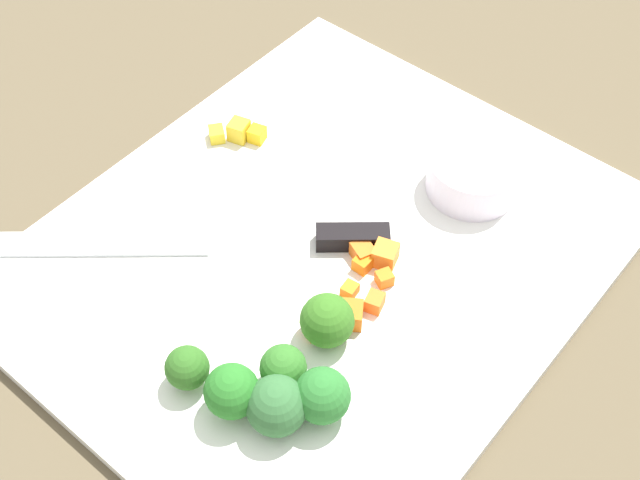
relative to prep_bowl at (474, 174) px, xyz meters
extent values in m
plane|color=brown|center=(-0.13, 0.06, -0.03)|extent=(4.00, 4.00, 0.00)
cube|color=white|center=(-0.13, 0.06, -0.02)|extent=(0.47, 0.40, 0.01)
cylinder|color=white|center=(0.00, 0.00, 0.00)|extent=(0.08, 0.08, 0.03)
cube|color=silver|center=(-0.24, 0.19, -0.02)|extent=(0.13, 0.15, 0.00)
cube|color=black|center=(-0.11, 0.04, -0.01)|extent=(0.05, 0.06, 0.02)
cube|color=orange|center=(-0.17, -0.01, -0.01)|extent=(0.03, 0.03, 0.02)
cube|color=orange|center=(-0.15, 0.01, -0.01)|extent=(0.01, 0.01, 0.01)
cube|color=orange|center=(-0.11, 0.01, -0.01)|extent=(0.02, 0.02, 0.02)
cube|color=orange|center=(-0.13, 0.02, -0.01)|extent=(0.01, 0.01, 0.01)
cube|color=orange|center=(-0.13, 0.00, -0.01)|extent=(0.02, 0.02, 0.01)
cube|color=orange|center=(-0.15, -0.01, -0.01)|extent=(0.02, 0.02, 0.01)
cube|color=orange|center=(-0.12, 0.02, -0.01)|extent=(0.02, 0.02, 0.01)
cube|color=orange|center=(-0.20, 0.01, -0.01)|extent=(0.02, 0.02, 0.02)
cube|color=yellow|center=(-0.07, 0.18, -0.01)|extent=(0.02, 0.02, 0.01)
cube|color=yellow|center=(-0.08, 0.19, -0.01)|extent=(0.02, 0.02, 0.02)
cube|color=yellow|center=(-0.10, 0.21, -0.01)|extent=(0.02, 0.02, 0.01)
cylinder|color=#88B25B|center=(-0.19, 0.00, -0.01)|extent=(0.01, 0.01, 0.01)
sphere|color=#356D1F|center=(-0.19, 0.00, 0.00)|extent=(0.04, 0.04, 0.04)
cylinder|color=#84AC65|center=(-0.25, 0.00, -0.01)|extent=(0.01, 0.01, 0.01)
sphere|color=#306E26|center=(-0.25, 0.00, 0.00)|extent=(0.03, 0.03, 0.03)
cylinder|color=#92BF6C|center=(-0.25, -0.04, -0.01)|extent=(0.01, 0.01, 0.01)
sphere|color=#2A712C|center=(-0.25, -0.04, 0.01)|extent=(0.04, 0.04, 0.04)
cylinder|color=#8FB16D|center=(-0.28, 0.01, -0.01)|extent=(0.01, 0.01, 0.01)
sphere|color=#287225|center=(-0.28, 0.01, 0.01)|extent=(0.04, 0.04, 0.04)
cylinder|color=#96B66B|center=(-0.29, 0.05, -0.01)|extent=(0.01, 0.01, 0.01)
sphere|color=#2E6320|center=(-0.29, 0.05, 0.00)|extent=(0.03, 0.03, 0.03)
cylinder|color=#89C161|center=(-0.27, -0.02, -0.01)|extent=(0.01, 0.01, 0.01)
sphere|color=#326634|center=(-0.27, -0.02, 0.00)|extent=(0.04, 0.04, 0.04)
camera|label=1|loc=(-0.47, -0.22, 0.53)|focal=48.30mm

